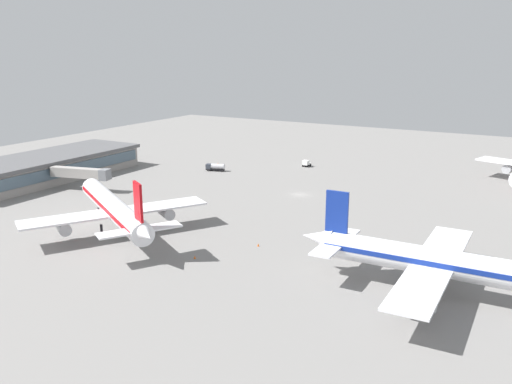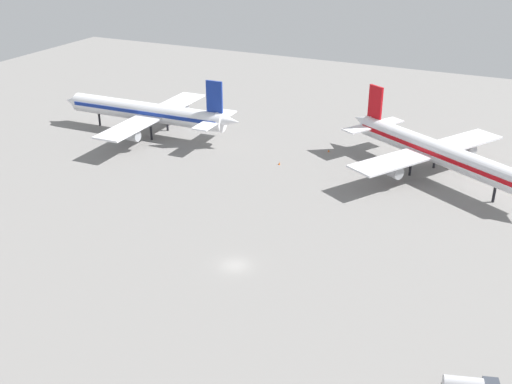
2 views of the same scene
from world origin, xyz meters
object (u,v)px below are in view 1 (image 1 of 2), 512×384
object	(u,v)px
airplane_taxiing	(444,263)
safety_cone_mid_apron	(258,245)
airplane_distant	(114,208)
fuel_truck	(215,167)
safety_cone_far_side	(195,257)
baggage_tug	(306,163)
safety_cone_near_gate	(218,163)

from	to	relation	value
airplane_taxiing	safety_cone_mid_apron	distance (m)	38.59
airplane_distant	safety_cone_mid_apron	world-z (taller)	airplane_distant
fuel_truck	safety_cone_far_side	distance (m)	79.71
baggage_tug	safety_cone_near_gate	xyz separation A→B (m)	(12.05, -29.11, -0.86)
airplane_taxiing	baggage_tug	world-z (taller)	airplane_taxiing
baggage_tug	safety_cone_near_gate	world-z (taller)	baggage_tug
airplane_taxiing	airplane_distant	distance (m)	69.90
fuel_truck	safety_cone_mid_apron	distance (m)	74.13
airplane_taxiing	fuel_truck	world-z (taller)	airplane_taxiing
safety_cone_near_gate	safety_cone_far_side	size ratio (longest dim) A/B	1.00
fuel_truck	safety_cone_near_gate	size ratio (longest dim) A/B	10.97
airplane_distant	safety_cone_near_gate	bearing A→B (deg)	-42.33
fuel_truck	airplane_distant	bearing A→B (deg)	87.65
airplane_distant	baggage_tug	world-z (taller)	airplane_distant
safety_cone_near_gate	safety_cone_mid_apron	distance (m)	84.99
airplane_distant	fuel_truck	world-z (taller)	airplane_distant
fuel_truck	safety_cone_near_gate	world-z (taller)	fuel_truck
airplane_taxiing	fuel_truck	xyz separation A→B (m)	(-61.28, -86.32, -4.26)
safety_cone_near_gate	airplane_distant	bearing A→B (deg)	16.52
baggage_tug	safety_cone_near_gate	size ratio (longest dim) A/B	5.45
baggage_tug	safety_cone_near_gate	bearing A→B (deg)	-65.29
airplane_distant	fuel_truck	xyz separation A→B (m)	(-64.28, -16.48, -4.22)
airplane_distant	safety_cone_far_side	xyz separation A→B (m)	(4.02, 24.61, -5.31)
safety_cone_mid_apron	baggage_tug	bearing A→B (deg)	-162.33
safety_cone_near_gate	safety_cone_mid_apron	xyz separation A→B (m)	(65.72, 53.89, 0.00)
baggage_tug	fuel_truck	xyz separation A→B (m)	(21.67, -23.68, 0.23)
safety_cone_mid_apron	safety_cone_far_side	xyz separation A→B (m)	(12.20, -7.37, 0.00)
fuel_truck	safety_cone_far_side	world-z (taller)	fuel_truck
safety_cone_far_side	airplane_distant	bearing A→B (deg)	-99.27
baggage_tug	safety_cone_far_side	distance (m)	91.64
airplane_taxiing	airplane_distant	world-z (taller)	airplane_taxiing
airplane_taxiing	safety_cone_far_side	bearing A→B (deg)	-172.37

